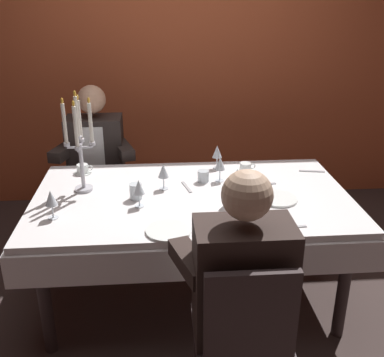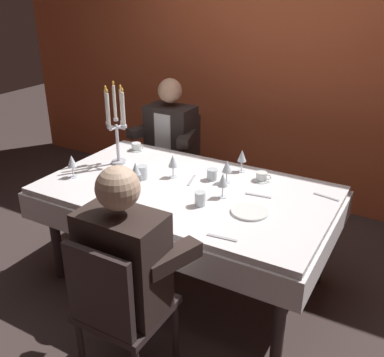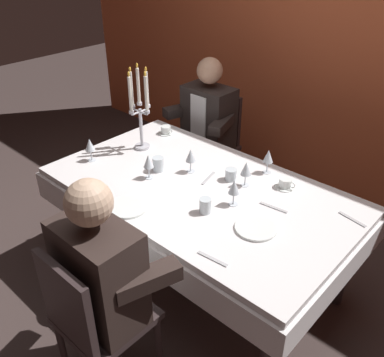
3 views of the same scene
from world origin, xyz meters
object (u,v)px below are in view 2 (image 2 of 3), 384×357
object	(u,v)px
dinner_plate_1	(127,208)
coffee_cup_0	(136,147)
water_tumbler_2	(200,199)
seated_diner_1	(123,262)
dinner_plate_0	(250,211)
coffee_cup_1	(262,177)
wine_glass_0	(136,169)
wine_glass_2	(227,167)
water_tumbler_0	(142,173)
candelabra	(116,125)
seated_diner_0	(171,135)
wine_glass_1	(223,181)
wine_glass_4	(242,156)
wine_glass_5	(173,162)
wine_glass_3	(72,162)
water_tumbler_1	(212,174)
dining_table	(187,203)

from	to	relation	value
dinner_plate_1	coffee_cup_0	world-z (taller)	coffee_cup_0
water_tumbler_2	seated_diner_1	bearing A→B (deg)	-93.98
dinner_plate_0	coffee_cup_1	size ratio (longest dim) A/B	1.73
dinner_plate_0	wine_glass_0	distance (m)	0.82
coffee_cup_0	coffee_cup_1	distance (m)	1.10
wine_glass_2	water_tumbler_0	distance (m)	0.58
candelabra	seated_diner_1	distance (m)	1.32
candelabra	coffee_cup_0	xyz separation A→B (m)	(-0.05, 0.29, -0.27)
dinner_plate_1	wine_glass_0	xyz separation A→B (m)	(-0.16, 0.31, 0.11)
water_tumbler_2	wine_glass_0	bearing A→B (deg)	174.99
wine_glass_2	coffee_cup_0	world-z (taller)	wine_glass_2
coffee_cup_0	seated_diner_0	world-z (taller)	seated_diner_0
wine_glass_1	water_tumbler_0	bearing A→B (deg)	-178.26
wine_glass_4	wine_glass_5	distance (m)	0.50
coffee_cup_0	seated_diner_1	xyz separation A→B (m)	(0.86, -1.29, -0.03)
candelabra	water_tumbler_2	world-z (taller)	candelabra
dinner_plate_0	seated_diner_0	xyz separation A→B (m)	(-1.18, 1.00, -0.01)
coffee_cup_1	wine_glass_3	bearing A→B (deg)	-153.09
wine_glass_1	wine_glass_3	xyz separation A→B (m)	(-1.04, -0.23, 0.00)
wine_glass_1	wine_glass_2	size ratio (longest dim) A/B	1.00
wine_glass_5	coffee_cup_1	xyz separation A→B (m)	(0.56, 0.25, -0.09)
water_tumbler_1	coffee_cup_1	xyz separation A→B (m)	(0.30, 0.15, -0.01)
wine_glass_1	coffee_cup_0	xyz separation A→B (m)	(-0.98, 0.42, -0.09)
dining_table	dinner_plate_1	distance (m)	0.49
wine_glass_1	seated_diner_0	world-z (taller)	seated_diner_0
wine_glass_3	wine_glass_1	bearing A→B (deg)	12.46
water_tumbler_0	water_tumbler_2	world-z (taller)	water_tumbler_0
dinner_plate_0	wine_glass_2	distance (m)	0.45
wine_glass_0	wine_glass_5	world-z (taller)	same
dinner_plate_0	seated_diner_0	world-z (taller)	seated_diner_0
candelabra	wine_glass_0	world-z (taller)	candelabra
wine_glass_2	seated_diner_0	world-z (taller)	seated_diner_0
wine_glass_4	dining_table	bearing A→B (deg)	-115.97
coffee_cup_1	seated_diner_1	xyz separation A→B (m)	(-0.24, -1.23, -0.03)
candelabra	coffee_cup_0	size ratio (longest dim) A/B	4.69
water_tumbler_2	wine_glass_5	bearing A→B (deg)	142.57
wine_glass_1	wine_glass_2	xyz separation A→B (m)	(-0.07, 0.21, 0.00)
water_tumbler_2	coffee_cup_1	bearing A→B (deg)	69.94
dinner_plate_1	wine_glass_2	distance (m)	0.74
wine_glass_3	water_tumbler_0	distance (m)	0.49
wine_glass_2	coffee_cup_0	distance (m)	0.93
wine_glass_3	coffee_cup_0	xyz separation A→B (m)	(0.07, 0.65, -0.09)
wine_glass_2	water_tumbler_1	world-z (taller)	wine_glass_2
water_tumbler_2	seated_diner_1	xyz separation A→B (m)	(-0.05, -0.70, -0.05)
coffee_cup_0	wine_glass_0	bearing A→B (deg)	-53.92
dinner_plate_0	coffee_cup_0	distance (m)	1.32
wine_glass_0	coffee_cup_0	size ratio (longest dim) A/B	1.24
wine_glass_2	seated_diner_0	xyz separation A→B (m)	(-0.87, 0.69, -0.12)
wine_glass_1	water_tumbler_1	xyz separation A→B (m)	(-0.18, 0.21, -0.08)
candelabra	wine_glass_3	bearing A→B (deg)	-107.62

